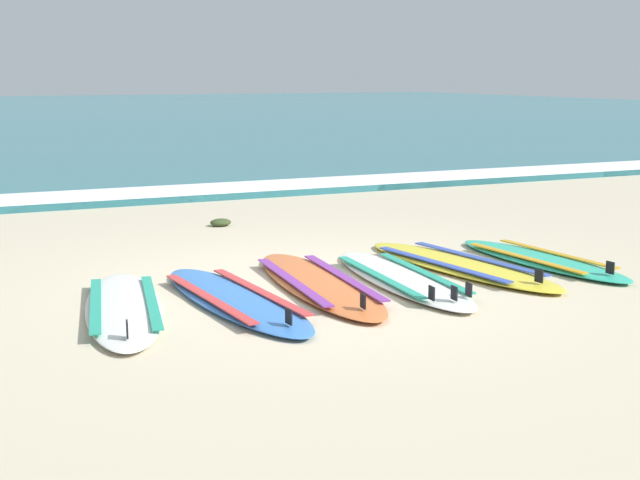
% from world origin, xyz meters
% --- Properties ---
extents(ground_plane, '(80.00, 80.00, 0.00)m').
position_xyz_m(ground_plane, '(0.00, 0.00, 0.00)').
color(ground_plane, beige).
extents(wave_foam_strip, '(80.00, 1.20, 0.11)m').
position_xyz_m(wave_foam_strip, '(0.00, 5.76, 0.06)').
color(wave_foam_strip, white).
rests_on(wave_foam_strip, ground).
extents(surfboard_0, '(0.98, 2.38, 0.18)m').
position_xyz_m(surfboard_0, '(-1.61, -0.19, 0.04)').
color(surfboard_0, silver).
rests_on(surfboard_0, ground).
extents(surfboard_1, '(0.81, 2.47, 0.18)m').
position_xyz_m(surfboard_1, '(-0.76, -0.30, 0.04)').
color(surfboard_1, '#3875CC').
rests_on(surfboard_1, ground).
extents(surfboard_2, '(0.83, 2.60, 0.18)m').
position_xyz_m(surfboard_2, '(0.06, -0.08, 0.04)').
color(surfboard_2, orange).
rests_on(surfboard_2, ground).
extents(surfboard_3, '(0.74, 2.41, 0.18)m').
position_xyz_m(surfboard_3, '(0.79, -0.23, 0.04)').
color(surfboard_3, silver).
rests_on(surfboard_3, ground).
extents(surfboard_4, '(1.00, 2.60, 0.18)m').
position_xyz_m(surfboard_4, '(1.55, 0.03, 0.04)').
color(surfboard_4, yellow).
rests_on(surfboard_4, ground).
extents(surfboard_5, '(0.73, 2.25, 0.18)m').
position_xyz_m(surfboard_5, '(2.39, -0.09, 0.04)').
color(surfboard_5, '#2DB793').
rests_on(surfboard_5, ground).
extents(seaweed_clump_near_shoreline, '(0.26, 0.20, 0.09)m').
position_xyz_m(seaweed_clump_near_shoreline, '(0.23, 3.15, 0.04)').
color(seaweed_clump_near_shoreline, '#384723').
rests_on(seaweed_clump_near_shoreline, ground).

